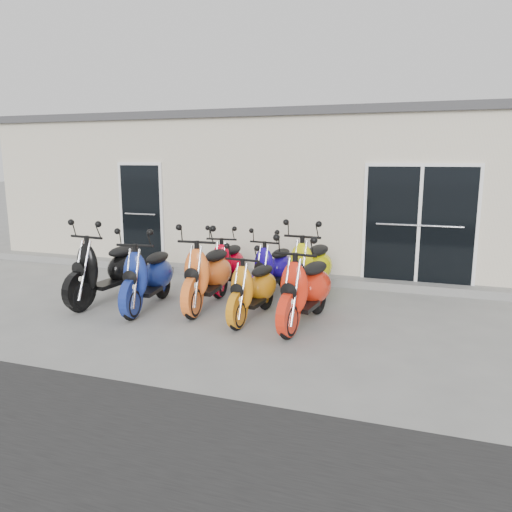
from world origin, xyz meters
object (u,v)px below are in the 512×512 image
object	(u,v)px
scooter_front_blue	(148,267)
scooter_back_yellow	(311,259)
scooter_front_black	(107,260)
scooter_front_red	(306,279)
scooter_back_red	(228,257)
scooter_back_blue	(273,260)
scooter_front_orange_b	(253,280)
scooter_front_orange_a	(208,265)

from	to	relation	value
scooter_front_blue	scooter_back_yellow	bearing A→B (deg)	22.55
scooter_front_black	scooter_back_yellow	bearing A→B (deg)	26.86
scooter_front_red	scooter_back_red	distance (m)	2.32
scooter_back_red	scooter_back_blue	xyz separation A→B (m)	(0.86, 0.01, -0.01)
scooter_front_black	scooter_front_red	distance (m)	3.43
scooter_front_orange_b	scooter_back_red	world-z (taller)	scooter_back_red
scooter_front_black	scooter_front_orange_a	xyz separation A→B (m)	(1.72, 0.25, -0.01)
scooter_front_orange_b	scooter_front_red	xyz separation A→B (m)	(0.81, -0.03, 0.09)
scooter_front_black	scooter_back_blue	world-z (taller)	scooter_front_black
scooter_front_black	scooter_back_red	xyz separation A→B (m)	(1.62, 1.35, -0.10)
scooter_front_black	scooter_back_yellow	world-z (taller)	scooter_front_black
scooter_front_blue	scooter_front_red	bearing A→B (deg)	-6.92
scooter_front_red	scooter_front_black	bearing A→B (deg)	-175.13
scooter_back_blue	scooter_front_orange_b	bearing A→B (deg)	-79.06
scooter_front_red	scooter_back_yellow	world-z (taller)	scooter_back_yellow
scooter_back_red	scooter_back_blue	size ratio (longest dim) A/B	1.02
scooter_front_orange_b	scooter_back_blue	distance (m)	1.45
scooter_front_blue	scooter_back_blue	size ratio (longest dim) A/B	1.11
scooter_back_red	scooter_back_yellow	world-z (taller)	scooter_back_yellow
scooter_front_orange_b	scooter_front_black	bearing A→B (deg)	-177.65
scooter_back_yellow	scooter_back_blue	bearing A→B (deg)	174.67
scooter_front_blue	scooter_front_orange_b	distance (m)	1.78
scooter_front_orange_a	scooter_back_yellow	world-z (taller)	scooter_back_yellow
scooter_front_black	scooter_front_orange_a	world-z (taller)	scooter_front_black
scooter_front_red	scooter_back_yellow	bearing A→B (deg)	106.60
scooter_front_black	scooter_front_orange_a	bearing A→B (deg)	13.97
scooter_back_red	scooter_front_orange_a	bearing A→B (deg)	-91.29
scooter_front_blue	scooter_back_blue	bearing A→B (deg)	34.79
scooter_front_black	scooter_front_orange_b	world-z (taller)	scooter_front_black
scooter_back_red	scooter_back_blue	world-z (taller)	scooter_back_red
scooter_front_orange_a	scooter_front_red	bearing A→B (deg)	-15.35
scooter_front_red	scooter_back_red	bearing A→B (deg)	147.77
scooter_front_orange_b	scooter_back_blue	bearing A→B (deg)	99.34
scooter_front_black	scooter_back_red	world-z (taller)	scooter_front_black
scooter_front_red	scooter_back_blue	world-z (taller)	scooter_front_red
scooter_front_black	scooter_back_red	distance (m)	2.11
scooter_front_orange_b	scooter_back_yellow	distance (m)	1.43
scooter_front_blue	scooter_front_orange_a	bearing A→B (deg)	15.05
scooter_front_blue	scooter_back_red	distance (m)	1.66
scooter_front_orange_a	scooter_front_orange_b	bearing A→B (deg)	-23.70
scooter_front_red	scooter_back_red	world-z (taller)	scooter_front_red
scooter_front_blue	scooter_front_orange_b	bearing A→B (deg)	-5.99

